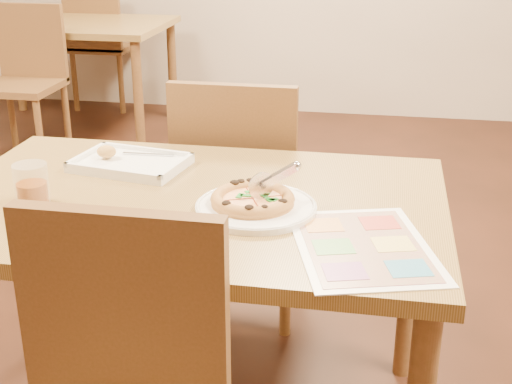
% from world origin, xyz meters
% --- Properties ---
extents(dining_table, '(1.30, 0.85, 0.72)m').
position_xyz_m(dining_table, '(0.00, 0.00, 0.63)').
color(dining_table, olive).
rests_on(dining_table, ground).
extents(chair_far, '(0.42, 0.42, 0.47)m').
position_xyz_m(chair_far, '(-0.00, 0.60, 0.57)').
color(chair_far, brown).
rests_on(chair_far, ground).
extents(bg_table, '(1.30, 0.85, 0.72)m').
position_xyz_m(bg_table, '(-1.60, 2.80, 0.63)').
color(bg_table, olive).
rests_on(bg_table, ground).
extents(bg_chair_near, '(0.42, 0.42, 0.47)m').
position_xyz_m(bg_chair_near, '(-1.60, 2.20, 0.57)').
color(bg_chair_near, brown).
rests_on(bg_chair_near, ground).
extents(bg_chair_far, '(0.42, 0.42, 0.47)m').
position_xyz_m(bg_chair_far, '(-1.60, 3.30, 0.57)').
color(bg_chair_far, brown).
rests_on(bg_chair_far, ground).
extents(plate, '(0.37, 0.37, 0.02)m').
position_xyz_m(plate, '(0.18, -0.05, 0.73)').
color(plate, white).
rests_on(plate, dining_table).
extents(pizza, '(0.21, 0.21, 0.03)m').
position_xyz_m(pizza, '(0.17, -0.05, 0.75)').
color(pizza, '#C48043').
rests_on(pizza, plate).
extents(pizza_cutter, '(0.11, 0.09, 0.08)m').
position_xyz_m(pizza_cutter, '(0.22, -0.03, 0.80)').
color(pizza_cutter, silver).
rests_on(pizza_cutter, pizza).
extents(appetizer_tray, '(0.34, 0.26, 0.06)m').
position_xyz_m(appetizer_tray, '(-0.24, 0.19, 0.73)').
color(appetizer_tray, white).
rests_on(appetizer_tray, dining_table).
extents(glass_tumbler, '(0.09, 0.09, 0.11)m').
position_xyz_m(glass_tumbler, '(-0.38, -0.11, 0.77)').
color(glass_tumbler, '#813809').
rests_on(glass_tumbler, dining_table).
extents(menu, '(0.39, 0.47, 0.00)m').
position_xyz_m(menu, '(0.45, -0.21, 0.72)').
color(menu, white).
rests_on(menu, dining_table).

